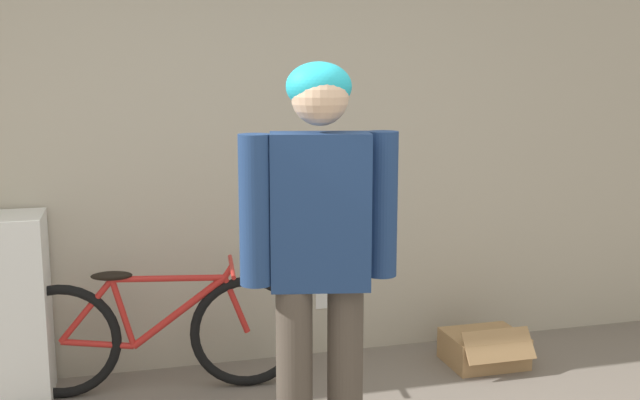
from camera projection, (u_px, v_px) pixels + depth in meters
wall_back at (230, 149)px, 4.39m from camera, size 8.00×0.07×2.60m
person at (320, 242)px, 3.09m from camera, size 0.67×0.28×1.79m
bicycle at (156, 333)px, 4.09m from camera, size 1.63×0.46×0.71m
cardboard_box at (484, 348)px, 4.53m from camera, size 0.45×0.43×0.26m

